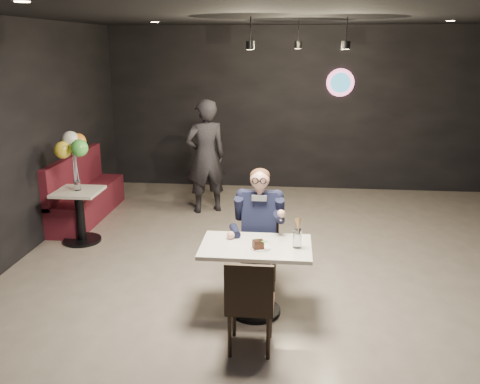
# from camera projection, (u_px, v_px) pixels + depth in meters

# --- Properties ---
(floor) EXTENTS (9.00, 9.00, 0.00)m
(floor) POSITION_uv_depth(u_px,v_px,m) (292.00, 298.00, 5.57)
(floor) COLOR gray
(floor) RESTS_ON ground
(wall_sign) EXTENTS (0.50, 0.06, 0.50)m
(wall_sign) POSITION_uv_depth(u_px,v_px,m) (340.00, 83.00, 9.20)
(wall_sign) COLOR pink
(wall_sign) RESTS_ON floor
(pendant_lights) EXTENTS (1.40, 1.20, 0.36)m
(pendant_lights) POSITION_uv_depth(u_px,v_px,m) (299.00, 28.00, 6.67)
(pendant_lights) COLOR black
(pendant_lights) RESTS_ON floor
(main_table) EXTENTS (1.10, 0.70, 0.75)m
(main_table) POSITION_uv_depth(u_px,v_px,m) (256.00, 279.00, 5.16)
(main_table) COLOR silver
(main_table) RESTS_ON floor
(chair_far) EXTENTS (0.42, 0.46, 0.92)m
(chair_far) POSITION_uv_depth(u_px,v_px,m) (259.00, 250.00, 5.67)
(chair_far) COLOR black
(chair_far) RESTS_ON floor
(chair_near) EXTENTS (0.42, 0.46, 0.92)m
(chair_near) POSITION_uv_depth(u_px,v_px,m) (251.00, 302.00, 4.54)
(chair_near) COLOR black
(chair_near) RESTS_ON floor
(seated_man) EXTENTS (0.60, 0.80, 1.44)m
(seated_man) POSITION_uv_depth(u_px,v_px,m) (259.00, 229.00, 5.59)
(seated_man) COLOR black
(seated_man) RESTS_ON floor
(dessert_plate) EXTENTS (0.20, 0.20, 0.01)m
(dessert_plate) POSITION_uv_depth(u_px,v_px,m) (260.00, 248.00, 4.98)
(dessert_plate) COLOR white
(dessert_plate) RESTS_ON main_table
(cake_slice) EXTENTS (0.12, 0.11, 0.07)m
(cake_slice) POSITION_uv_depth(u_px,v_px,m) (258.00, 245.00, 4.94)
(cake_slice) COLOR black
(cake_slice) RESTS_ON dessert_plate
(mint_leaf) EXTENTS (0.07, 0.04, 0.01)m
(mint_leaf) POSITION_uv_depth(u_px,v_px,m) (265.00, 242.00, 4.90)
(mint_leaf) COLOR #2D8A2E
(mint_leaf) RESTS_ON cake_slice
(sundae_glass) EXTENTS (0.09, 0.09, 0.19)m
(sundae_glass) POSITION_uv_depth(u_px,v_px,m) (297.00, 238.00, 4.97)
(sundae_glass) COLOR silver
(sundae_glass) RESTS_ON main_table
(wafer_cone) EXTENTS (0.08, 0.08, 0.14)m
(wafer_cone) POSITION_uv_depth(u_px,v_px,m) (298.00, 225.00, 4.89)
(wafer_cone) COLOR #B28C49
(wafer_cone) RESTS_ON sundae_glass
(booth_bench) EXTENTS (0.51, 2.03, 1.01)m
(booth_bench) POSITION_uv_depth(u_px,v_px,m) (87.00, 187.00, 8.00)
(booth_bench) COLOR #430E17
(booth_bench) RESTS_ON floor
(side_table) EXTENTS (0.60, 0.60, 0.75)m
(side_table) POSITION_uv_depth(u_px,v_px,m) (80.00, 216.00, 7.05)
(side_table) COLOR silver
(side_table) RESTS_ON floor
(balloon_vase) EXTENTS (0.09, 0.09, 0.14)m
(balloon_vase) POSITION_uv_depth(u_px,v_px,m) (77.00, 185.00, 6.92)
(balloon_vase) COLOR silver
(balloon_vase) RESTS_ON side_table
(balloon_bunch) EXTENTS (0.42, 0.42, 0.69)m
(balloon_bunch) POSITION_uv_depth(u_px,v_px,m) (75.00, 155.00, 6.80)
(balloon_bunch) COLOR yellow
(balloon_bunch) RESTS_ON balloon_vase
(passerby) EXTENTS (0.80, 0.70, 1.85)m
(passerby) POSITION_uv_depth(u_px,v_px,m) (206.00, 157.00, 8.19)
(passerby) COLOR black
(passerby) RESTS_ON floor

